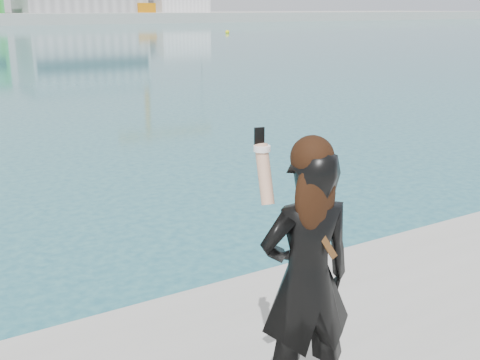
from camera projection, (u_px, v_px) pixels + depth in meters
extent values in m
cube|color=orange|center=(143.00, 8.00, 129.34)|extent=(4.00, 4.00, 2.00)
sphere|color=#FFEF0D|center=(227.00, 33.00, 73.64)|extent=(0.50, 0.50, 0.50)
imported|color=black|center=(306.00, 281.00, 3.36)|extent=(0.62, 0.48, 1.53)
sphere|color=black|center=(312.00, 157.00, 3.14)|extent=(0.23, 0.23, 0.23)
ellipsoid|color=black|center=(315.00, 195.00, 3.15)|extent=(0.26, 0.13, 0.41)
cylinder|color=tan|center=(265.00, 174.00, 3.21)|extent=(0.11, 0.19, 0.33)
cylinder|color=white|center=(262.00, 148.00, 3.21)|extent=(0.09, 0.09, 0.03)
cube|color=black|center=(259.00, 138.00, 3.23)|extent=(0.06, 0.02, 0.11)
cube|color=#4C2D14|center=(320.00, 234.00, 3.21)|extent=(0.21, 0.06, 0.31)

